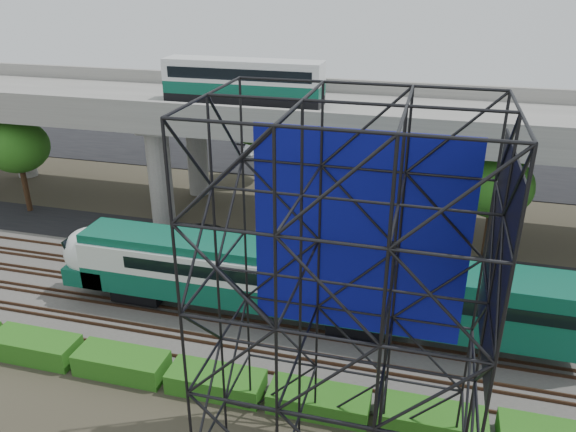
# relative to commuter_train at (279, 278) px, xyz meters

# --- Properties ---
(ground) EXTENTS (140.00, 140.00, 0.00)m
(ground) POSITION_rel_commuter_train_xyz_m (-2.36, -2.00, -2.88)
(ground) COLOR #474233
(ground) RESTS_ON ground
(ballast_bed) EXTENTS (90.00, 12.00, 0.20)m
(ballast_bed) POSITION_rel_commuter_train_xyz_m (-2.36, 0.00, -2.78)
(ballast_bed) COLOR slate
(ballast_bed) RESTS_ON ground
(service_road) EXTENTS (90.00, 5.00, 0.08)m
(service_road) POSITION_rel_commuter_train_xyz_m (-2.36, 8.50, -2.84)
(service_road) COLOR black
(service_road) RESTS_ON ground
(parking_lot) EXTENTS (90.00, 18.00, 0.08)m
(parking_lot) POSITION_rel_commuter_train_xyz_m (-2.36, 32.00, -2.84)
(parking_lot) COLOR black
(parking_lot) RESTS_ON ground
(harbor_water) EXTENTS (140.00, 40.00, 0.03)m
(harbor_water) POSITION_rel_commuter_train_xyz_m (-2.36, 54.00, -2.87)
(harbor_water) COLOR #43536E
(harbor_water) RESTS_ON ground
(rail_tracks) EXTENTS (90.00, 9.52, 0.16)m
(rail_tracks) POSITION_rel_commuter_train_xyz_m (-2.36, -0.00, -2.60)
(rail_tracks) COLOR #472D1E
(rail_tracks) RESTS_ON ballast_bed
(commuter_train) EXTENTS (29.30, 3.06, 4.30)m
(commuter_train) POSITION_rel_commuter_train_xyz_m (0.00, 0.00, 0.00)
(commuter_train) COLOR black
(commuter_train) RESTS_ON rail_tracks
(overpass) EXTENTS (80.00, 12.00, 12.40)m
(overpass) POSITION_rel_commuter_train_xyz_m (-2.68, 14.00, 5.33)
(overpass) COLOR #9E9B93
(overpass) RESTS_ON ground
(scaffold_tower) EXTENTS (9.36, 6.36, 15.00)m
(scaffold_tower) POSITION_rel_commuter_train_xyz_m (5.12, -9.98, 4.59)
(scaffold_tower) COLOR black
(scaffold_tower) RESTS_ON ground
(hedge_strip) EXTENTS (34.60, 1.80, 1.20)m
(hedge_strip) POSITION_rel_commuter_train_xyz_m (-1.36, -6.30, -2.32)
(hedge_strip) COLOR #226116
(hedge_strip) RESTS_ON ground
(trees) EXTENTS (40.94, 16.94, 7.69)m
(trees) POSITION_rel_commuter_train_xyz_m (-7.03, 14.17, 2.69)
(trees) COLOR #382314
(trees) RESTS_ON ground
(suv) EXTENTS (5.49, 3.21, 1.44)m
(suv) POSITION_rel_commuter_train_xyz_m (-6.96, 7.77, -2.08)
(suv) COLOR black
(suv) RESTS_ON service_road
(parked_cars) EXTENTS (38.65, 9.59, 1.30)m
(parked_cars) POSITION_rel_commuter_train_xyz_m (-1.52, 31.44, -2.20)
(parked_cars) COLOR white
(parked_cars) RESTS_ON parking_lot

